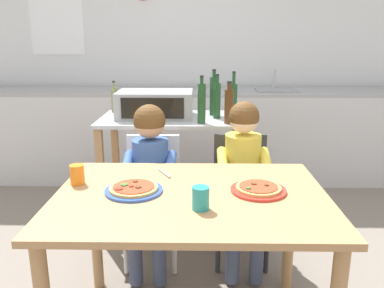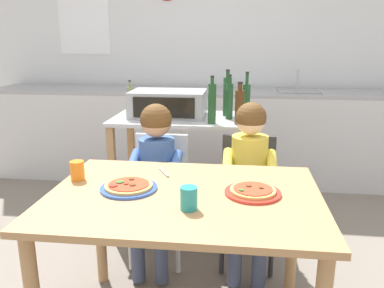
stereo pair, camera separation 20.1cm
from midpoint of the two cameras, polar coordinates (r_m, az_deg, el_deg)
ground_plane at (r=3.05m, az=-1.71°, el=-12.72°), size 10.51×10.51×0.00m
back_wall_tiled at (r=4.33m, az=-0.92°, el=14.22°), size 5.12×0.14×2.70m
kitchen_counter at (r=4.04m, az=-0.96°, el=1.35°), size 4.61×0.60×1.12m
kitchen_island_cart at (r=2.95m, az=-4.77°, el=-1.61°), size 1.05×0.58×0.86m
toaster_oven at (r=2.90m, az=-7.37°, el=5.76°), size 0.54×0.37×0.19m
bottle_brown_beer at (r=2.82m, az=1.61°, el=6.42°), size 0.05×0.05×0.32m
bottle_slim_sauce at (r=2.65m, az=-0.78°, el=6.00°), size 0.05×0.05×0.32m
bottle_dark_olive_oil at (r=2.86m, az=4.02°, el=6.48°), size 0.05×0.05×0.33m
bottle_tall_green_wine at (r=3.14m, az=-13.03°, el=6.30°), size 0.05×0.05×0.24m
bottle_clear_vinegar at (r=2.65m, az=3.22°, el=5.60°), size 0.06×0.06×0.29m
bottle_squat_spirits at (r=2.94m, az=1.21°, el=7.06°), size 0.06×0.06×0.34m
dining_table at (r=1.82m, az=-3.37°, el=-10.34°), size 1.23×0.88×0.75m
dining_chair_left at (r=2.57m, az=-8.01°, el=-6.63°), size 0.36×0.36×0.81m
dining_chair_right at (r=2.56m, az=4.82°, el=-6.54°), size 0.36×0.36×0.81m
child_in_blue_striped_shirt at (r=2.39m, az=-8.61°, el=-3.52°), size 0.32×0.42×1.03m
child_in_yellow_shirt at (r=2.39m, az=5.11°, el=-3.46°), size 0.32×0.42×1.04m
pizza_plate_blue_rimmed at (r=1.83m, az=-11.64°, el=-6.50°), size 0.26×0.26×0.03m
pizza_plate_red_rimmed at (r=1.81m, az=6.48°, el=-6.58°), size 0.25×0.25×0.03m
drinking_cup_teal at (r=1.61m, az=-2.35°, el=-7.94°), size 0.07×0.07×0.10m
drinking_cup_orange at (r=1.98m, az=-19.19°, el=-4.26°), size 0.07×0.07×0.10m
serving_spoon at (r=2.03m, az=-6.89°, el=-4.27°), size 0.08×0.13×0.01m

